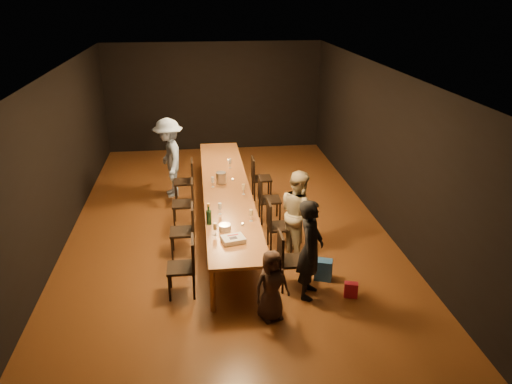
{
  "coord_description": "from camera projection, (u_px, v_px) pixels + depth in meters",
  "views": [
    {
      "loc": [
        -0.52,
        -8.97,
        4.34
      ],
      "look_at": [
        0.47,
        -0.89,
        1.0
      ],
      "focal_mm": 35.0,
      "sensor_mm": 36.0,
      "label": 1
    }
  ],
  "objects": [
    {
      "name": "wineglass_1",
      "position": [
        251.0,
        215.0,
        8.24
      ],
      "size": [
        0.06,
        0.06,
        0.21
      ],
      "primitive_type": null,
      "color": "beige",
      "rests_on": "table"
    },
    {
      "name": "child",
      "position": [
        272.0,
        285.0,
        6.89
      ],
      "size": [
        0.59,
        0.48,
        1.05
      ],
      "primitive_type": "imported",
      "rotation": [
        0.0,
        0.0,
        0.32
      ],
      "color": "#392720",
      "rests_on": "ground"
    },
    {
      "name": "chair_left_2",
      "position": [
        183.0,
        203.0,
        9.67
      ],
      "size": [
        0.42,
        0.42,
        0.93
      ],
      "primitive_type": null,
      "rotation": [
        0.0,
        0.0,
        1.57
      ],
      "color": "black",
      "rests_on": "ground"
    },
    {
      "name": "wineglass_0",
      "position": [
        215.0,
        229.0,
        7.77
      ],
      "size": [
        0.06,
        0.06,
        0.21
      ],
      "primitive_type": null,
      "color": "beige",
      "rests_on": "table"
    },
    {
      "name": "tealight_far",
      "position": [
        228.0,
        160.0,
        11.14
      ],
      "size": [
        0.05,
        0.05,
        0.03
      ],
      "primitive_type": "cylinder",
      "color": "#B2B7B2",
      "rests_on": "table"
    },
    {
      "name": "plate_stack",
      "position": [
        225.0,
        228.0,
        7.92
      ],
      "size": [
        0.26,
        0.26,
        0.11
      ],
      "primitive_type": "cylinder",
      "rotation": [
        0.0,
        0.0,
        -0.41
      ],
      "color": "white",
      "rests_on": "table"
    },
    {
      "name": "chair_right_3",
      "position": [
        262.0,
        178.0,
        10.96
      ],
      "size": [
        0.42,
        0.42,
        0.93
      ],
      "primitive_type": null,
      "rotation": [
        0.0,
        0.0,
        -1.57
      ],
      "color": "black",
      "rests_on": "ground"
    },
    {
      "name": "wineglass_3",
      "position": [
        243.0,
        189.0,
        9.31
      ],
      "size": [
        0.06,
        0.06,
        0.21
      ],
      "primitive_type": null,
      "color": "beige",
      "rests_on": "table"
    },
    {
      "name": "chair_left_0",
      "position": [
        181.0,
        267.0,
        7.47
      ],
      "size": [
        0.42,
        0.42,
        0.93
      ],
      "primitive_type": null,
      "rotation": [
        0.0,
        0.0,
        1.57
      ],
      "color": "black",
      "rests_on": "ground"
    },
    {
      "name": "table",
      "position": [
        227.0,
        190.0,
        9.67
      ],
      "size": [
        0.9,
        6.0,
        0.75
      ],
      "color": "#955F2B",
      "rests_on": "ground"
    },
    {
      "name": "wineglass_4",
      "position": [
        213.0,
        182.0,
        9.65
      ],
      "size": [
        0.06,
        0.06,
        0.21
      ],
      "primitive_type": null,
      "color": "silver",
      "rests_on": "table"
    },
    {
      "name": "man_blue",
      "position": [
        169.0,
        158.0,
        10.94
      ],
      "size": [
        0.84,
        1.23,
        1.76
      ],
      "primitive_type": "imported",
      "rotation": [
        0.0,
        0.0,
        -1.39
      ],
      "color": "#97B6EA",
      "rests_on": "ground"
    },
    {
      "name": "chair_right_2",
      "position": [
        270.0,
        199.0,
        9.86
      ],
      "size": [
        0.42,
        0.42,
        0.93
      ],
      "primitive_type": null,
      "rotation": [
        0.0,
        0.0,
        -1.57
      ],
      "color": "black",
      "rests_on": "ground"
    },
    {
      "name": "birthday_cake",
      "position": [
        233.0,
        239.0,
        7.59
      ],
      "size": [
        0.39,
        0.34,
        0.08
      ],
      "rotation": [
        0.0,
        0.0,
        0.23
      ],
      "color": "white",
      "rests_on": "table"
    },
    {
      "name": "tealight_near",
      "position": [
        242.0,
        224.0,
        8.13
      ],
      "size": [
        0.05,
        0.05,
        0.03
      ],
      "primitive_type": "cylinder",
      "color": "#B2B7B2",
      "rests_on": "table"
    },
    {
      "name": "gift_bag_blue",
      "position": [
        323.0,
        270.0,
        7.95
      ],
      "size": [
        0.32,
        0.27,
        0.34
      ],
      "primitive_type": "cube",
      "rotation": [
        0.0,
        0.0,
        -0.36
      ],
      "color": "#24539D",
      "rests_on": "ground"
    },
    {
      "name": "wineglass_5",
      "position": [
        230.0,
        163.0,
        10.68
      ],
      "size": [
        0.06,
        0.06,
        0.21
      ],
      "primitive_type": null,
      "color": "silver",
      "rests_on": "table"
    },
    {
      "name": "tealight_mid",
      "position": [
        233.0,
        180.0,
        10.02
      ],
      "size": [
        0.05,
        0.05,
        0.03
      ],
      "primitive_type": "cylinder",
      "color": "#B2B7B2",
      "rests_on": "table"
    },
    {
      "name": "wineglass_2",
      "position": [
        220.0,
        209.0,
        8.49
      ],
      "size": [
        0.06,
        0.06,
        0.21
      ],
      "primitive_type": null,
      "color": "silver",
      "rests_on": "table"
    },
    {
      "name": "woman_tan",
      "position": [
        299.0,
        213.0,
        8.55
      ],
      "size": [
        0.78,
        0.88,
        1.53
      ],
      "primitive_type": "imported",
      "rotation": [
        0.0,
        0.0,
        1.89
      ],
      "color": "beige",
      "rests_on": "ground"
    },
    {
      "name": "champagne_bottle",
      "position": [
        209.0,
        214.0,
        8.1
      ],
      "size": [
        0.1,
        0.1,
        0.37
      ],
      "primitive_type": null,
      "rotation": [
        0.0,
        0.0,
        0.15
      ],
      "color": "black",
      "rests_on": "table"
    },
    {
      "name": "chair_right_0",
      "position": [
        293.0,
        260.0,
        7.66
      ],
      "size": [
        0.42,
        0.42,
        0.93
      ],
      "primitive_type": null,
      "rotation": [
        0.0,
        0.0,
        -1.57
      ],
      "color": "black",
      "rests_on": "ground"
    },
    {
      "name": "woman_birthday",
      "position": [
        310.0,
        249.0,
        7.33
      ],
      "size": [
        0.57,
        0.67,
        1.56
      ],
      "primitive_type": "imported",
      "rotation": [
        0.0,
        0.0,
        1.16
      ],
      "color": "black",
      "rests_on": "ground"
    },
    {
      "name": "room_shell",
      "position": [
        225.0,
        121.0,
        9.15
      ],
      "size": [
        6.04,
        10.04,
        3.02
      ],
      "color": "black",
      "rests_on": "ground"
    },
    {
      "name": "chair_left_3",
      "position": [
        184.0,
        181.0,
        10.77
      ],
      "size": [
        0.42,
        0.42,
        0.93
      ],
      "primitive_type": null,
      "rotation": [
        0.0,
        0.0,
        1.57
      ],
      "color": "black",
      "rests_on": "ground"
    },
    {
      "name": "ice_bucket",
      "position": [
        221.0,
        178.0,
        9.84
      ],
      "size": [
        0.25,
        0.25,
        0.22
      ],
      "primitive_type": "cylinder",
      "rotation": [
        0.0,
        0.0,
        -0.26
      ],
      "color": "#ABAAAF",
      "rests_on": "table"
    },
    {
      "name": "ground",
      "position": [
        227.0,
        223.0,
        9.94
      ],
      "size": [
        10.0,
        10.0,
        0.0
      ],
      "primitive_type": "plane",
      "color": "#482212",
      "rests_on": "ground"
    },
    {
      "name": "chair_left_1",
      "position": [
        182.0,
        231.0,
        8.57
      ],
      "size": [
        0.42,
        0.42,
        0.93
      ],
      "primitive_type": null,
      "rotation": [
        0.0,
        0.0,
        1.57
      ],
      "color": "black",
      "rests_on": "ground"
    },
    {
      "name": "chair_right_1",
      "position": [
        280.0,
        226.0,
        8.76
      ],
      "size": [
        0.42,
        0.42,
        0.93
      ],
      "primitive_type": null,
      "rotation": [
        0.0,
        0.0,
        -1.57
      ],
      "color": "black",
      "rests_on": "ground"
    },
    {
      "name": "gift_bag_red",
      "position": [
        351.0,
        290.0,
        7.52
      ],
      "size": [
        0.22,
        0.16,
        0.24
      ],
      "primitive_type": "cube",
      "rotation": [
        0.0,
        0.0,
        -0.29
      ],
      "color": "red",
      "rests_on": "ground"
    }
  ]
}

